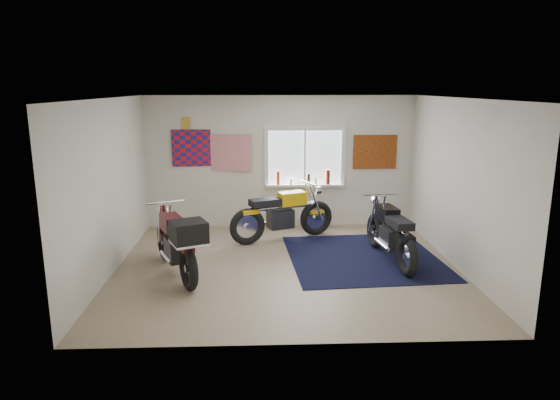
{
  "coord_description": "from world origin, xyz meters",
  "views": [
    {
      "loc": [
        -0.42,
        -7.67,
        2.88
      ],
      "look_at": [
        -0.09,
        0.4,
        1.03
      ],
      "focal_mm": 32.0,
      "sensor_mm": 36.0,
      "label": 1
    }
  ],
  "objects_px": {
    "navy_rug": "(363,257)",
    "maroon_tourer": "(178,243)",
    "black_chrome_bike": "(390,234)",
    "yellow_triumph": "(282,215)"
  },
  "relations": [
    {
      "from": "navy_rug",
      "to": "yellow_triumph",
      "type": "xyz_separation_m",
      "value": [
        -1.34,
        1.1,
        0.47
      ]
    },
    {
      "from": "navy_rug",
      "to": "yellow_triumph",
      "type": "relative_size",
      "value": 1.28
    },
    {
      "from": "navy_rug",
      "to": "black_chrome_bike",
      "type": "bearing_deg",
      "value": -21.42
    },
    {
      "from": "navy_rug",
      "to": "maroon_tourer",
      "type": "bearing_deg",
      "value": -165.73
    },
    {
      "from": "black_chrome_bike",
      "to": "maroon_tourer",
      "type": "distance_m",
      "value": 3.49
    },
    {
      "from": "yellow_triumph",
      "to": "black_chrome_bike",
      "type": "distance_m",
      "value": 2.16
    },
    {
      "from": "navy_rug",
      "to": "maroon_tourer",
      "type": "distance_m",
      "value": 3.17
    },
    {
      "from": "yellow_triumph",
      "to": "maroon_tourer",
      "type": "height_order",
      "value": "yellow_triumph"
    },
    {
      "from": "yellow_triumph",
      "to": "maroon_tourer",
      "type": "bearing_deg",
      "value": -155.13
    },
    {
      "from": "black_chrome_bike",
      "to": "maroon_tourer",
      "type": "bearing_deg",
      "value": 92.88
    }
  ]
}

